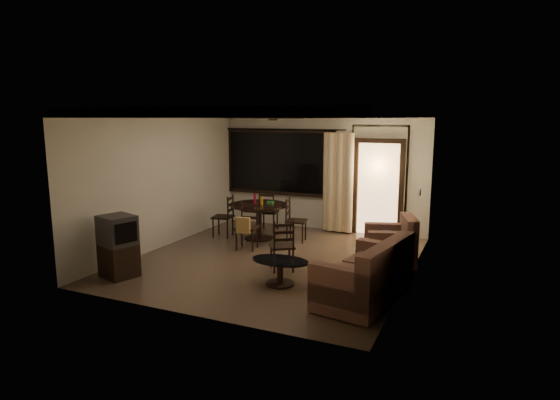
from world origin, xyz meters
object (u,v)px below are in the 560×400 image
at_px(dining_chair_west, 223,224).
at_px(dining_chair_east, 296,228).
at_px(dining_chair_south, 247,235).
at_px(side_chair, 282,255).
at_px(dining_chair_north, 268,219).
at_px(coffee_table, 280,268).
at_px(armchair, 393,245).
at_px(sofa, 368,278).
at_px(dining_table, 259,211).
at_px(tv_cabinet, 118,246).

xyz_separation_m(dining_chair_west, dining_chair_east, (1.65, 0.29, 0.00)).
relative_size(dining_chair_south, side_chair, 1.03).
bearing_deg(dining_chair_west, dining_chair_east, 90.00).
bearing_deg(dining_chair_north, coffee_table, 108.53).
distance_m(dining_chair_south, coffee_table, 2.17).
height_order(dining_chair_south, armchair, dining_chair_south).
distance_m(dining_chair_east, dining_chair_south, 1.20).
bearing_deg(sofa, dining_table, 150.21).
bearing_deg(dining_table, dining_chair_south, -80.19).
distance_m(dining_chair_north, tv_cabinet, 4.08).
bearing_deg(sofa, dining_chair_east, 139.77).
xyz_separation_m(dining_table, dining_chair_south, (0.15, -0.85, -0.31)).
xyz_separation_m(dining_table, side_chair, (1.35, -1.79, -0.34)).
bearing_deg(tv_cabinet, coffee_table, 32.96).
distance_m(dining_table, side_chair, 2.26).
distance_m(tv_cabinet, armchair, 4.85).
bearing_deg(side_chair, dining_chair_south, -72.39).
bearing_deg(coffee_table, sofa, -4.86).
bearing_deg(dining_chair_east, side_chair, -174.63).
distance_m(tv_cabinet, coffee_table, 2.77).
distance_m(dining_chair_south, dining_chair_north, 1.64).
bearing_deg(dining_table, sofa, -39.97).
bearing_deg(armchair, side_chair, -163.69).
distance_m(dining_chair_north, sofa, 4.63).
height_order(dining_chair_west, dining_chair_east, same).
bearing_deg(dining_chair_south, armchair, -5.12).
bearing_deg(dining_chair_north, dining_table, 90.11).
distance_m(sofa, side_chair, 1.89).
height_order(dining_table, side_chair, dining_table).
bearing_deg(dining_chair_west, armchair, 73.36).
bearing_deg(sofa, dining_chair_north, 143.95).
bearing_deg(dining_chair_south, side_chair, -47.91).
xyz_separation_m(dining_chair_west, dining_chair_north, (0.69, 0.92, 0.00)).
bearing_deg(coffee_table, dining_chair_south, 132.40).
relative_size(tv_cabinet, side_chair, 1.14).
height_order(dining_table, dining_chair_west, dining_table).
height_order(tv_cabinet, sofa, tv_cabinet).
relative_size(dining_table, side_chair, 1.36).
height_order(dining_table, armchair, dining_table).
bearing_deg(armchair, dining_chair_west, 154.76).
bearing_deg(dining_chair_west, side_chair, 43.06).
bearing_deg(dining_chair_east, tv_cabinet, 140.90).
xyz_separation_m(dining_chair_west, sofa, (3.89, -2.42, 0.08)).
bearing_deg(dining_chair_east, coffee_table, -173.06).
relative_size(dining_chair_east, dining_chair_south, 1.00).
distance_m(armchair, coffee_table, 2.34).
bearing_deg(tv_cabinet, dining_chair_east, 77.88).
relative_size(dining_chair_west, tv_cabinet, 0.90).
relative_size(dining_table, dining_chair_east, 1.32).
relative_size(dining_table, dining_chair_west, 1.32).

